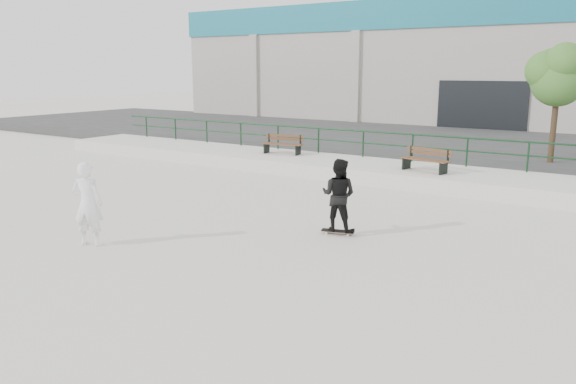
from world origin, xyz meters
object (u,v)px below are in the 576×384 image
Objects in this scene: bench_left at (283,144)px; bench_right at (426,160)px; tree at (560,74)px; seated_skater at (88,204)px; standing_skater at (339,195)px; skateboard at (338,231)px.

bench_right reaches higher than bench_left.
tree is 2.25× the size of seated_skater.
bench_left is 9.72m from standing_skater.
tree is (3.21, 4.37, 2.80)m from bench_right.
seated_skater is at bearing -88.06° from bench_left.
seated_skater reaches higher than bench_right.
bench_right is at bearing 76.43° from skateboard.
standing_skater is (-2.95, -10.95, -2.73)m from tree.
standing_skater is (6.45, -7.27, 0.08)m from bench_left.
seated_skater reaches higher than skateboard.
seated_skater is (2.24, -11.04, 0.07)m from bench_left.
skateboard is at bearing -105.10° from tree.
tree reaches higher than bench_right.
standing_skater is at bearing -75.81° from bench_right.
standing_skater is at bearing -57.92° from bench_left.
bench_left is at bearing -102.40° from seated_skater.
bench_left is 11.27m from seated_skater.
skateboard is 0.43× the size of seated_skater.
bench_left is at bearing -55.67° from standing_skater.
tree reaches higher than standing_skater.
standing_skater is (0.25, -6.58, 0.07)m from bench_right.
standing_skater is 5.66m from seated_skater.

